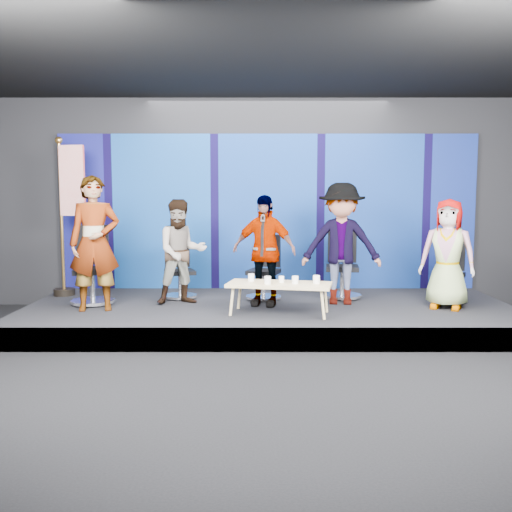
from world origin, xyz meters
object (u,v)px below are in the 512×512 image
object	(u,v)px
chair_a	(92,278)
mug_d	(295,280)
panelist_a	(95,243)
flag_stand	(69,212)
mug_c	(281,279)
panelist_d	(341,244)
mug_e	(316,279)
mug_b	(268,280)
panelist_e	(448,254)
mug_a	(251,277)
panelist_c	(264,251)
coffee_table	(279,285)
chair_b	(179,278)
panelist_b	(181,252)
chair_e	(449,281)
chair_c	(264,278)
chair_d	(342,275)

from	to	relation	value
chair_a	mug_d	bearing A→B (deg)	-27.68
panelist_a	flag_stand	distance (m)	1.40
mug_c	flag_stand	xyz separation A→B (m)	(-3.27, 1.36, 0.85)
mug_c	flag_stand	bearing A→B (deg)	157.42
panelist_d	mug_c	distance (m)	1.21
mug_c	mug_e	bearing A→B (deg)	-11.48
mug_b	panelist_e	bearing A→B (deg)	11.12
panelist_e	mug_a	size ratio (longest dim) A/B	15.01
panelist_a	mug_b	xyz separation A→B (m)	(2.37, -0.37, -0.46)
panelist_c	coffee_table	bearing A→B (deg)	-54.72
chair_a	panelist_e	distance (m)	5.10
panelist_e	chair_b	bearing A→B (deg)	-165.91
panelist_a	mug_b	world-z (taller)	panelist_a
chair_b	mug_d	xyz separation A→B (m)	(1.71, -1.28, 0.16)
panelist_d	mug_c	size ratio (longest dim) A/B	20.47
coffee_table	mug_c	xyz separation A→B (m)	(0.03, 0.05, 0.08)
panelist_b	chair_e	world-z (taller)	panelist_b
mug_c	flag_stand	world-z (taller)	flag_stand
mug_c	mug_e	world-z (taller)	mug_e
panelist_d	mug_d	size ratio (longest dim) A/B	17.19
chair_a	mug_c	bearing A→B (deg)	-26.56
panelist_a	mug_d	distance (m)	2.79
panelist_e	mug_e	world-z (taller)	panelist_e
panelist_d	panelist_e	bearing A→B (deg)	-6.07
mug_a	mug_b	xyz separation A→B (m)	(0.22, -0.26, 0.00)
panelist_b	panelist_d	world-z (taller)	panelist_d
panelist_c	panelist_e	distance (m)	2.57
chair_c	chair_d	xyz separation A→B (m)	(1.21, 0.11, 0.04)
coffee_table	mug_d	size ratio (longest dim) A/B	14.19
chair_a	chair_c	size ratio (longest dim) A/B	1.17
chair_d	panelist_e	bearing A→B (deg)	-24.73
chair_d	panelist_e	distance (m)	1.64
panelist_e	chair_a	bearing A→B (deg)	-157.82
mug_c	panelist_d	bearing A→B (deg)	37.41
panelist_d	mug_e	distance (m)	0.98
chair_a	chair_c	world-z (taller)	chair_a
panelist_b	chair_d	bearing A→B (deg)	-6.62
flag_stand	panelist_e	bearing A→B (deg)	-2.60
panelist_e	mug_c	world-z (taller)	panelist_e
panelist_e	mug_b	bearing A→B (deg)	-142.74
mug_c	chair_a	bearing A→B (deg)	165.67
panelist_a	panelist_d	size ratio (longest dim) A/B	1.05
mug_d	mug_e	world-z (taller)	mug_e
chair_e	flag_stand	distance (m)	5.91
panelist_d	coffee_table	distance (m)	1.29
mug_b	chair_c	bearing A→B (deg)	91.15
mug_a	mug_d	bearing A→B (deg)	-20.48
mug_a	mug_c	distance (m)	0.42
panelist_e	coffee_table	bearing A→B (deg)	-144.30
mug_d	chair_b	bearing A→B (deg)	143.11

